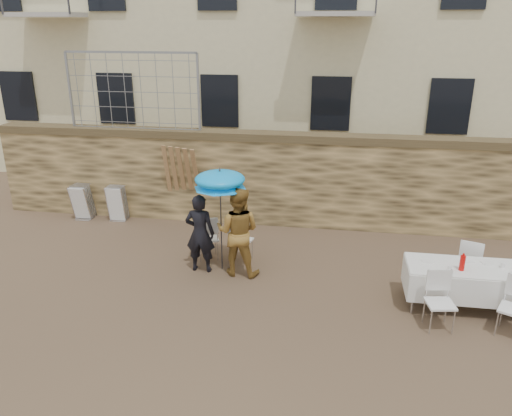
# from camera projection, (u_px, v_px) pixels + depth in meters

# --- Properties ---
(ground) EXTENTS (80.00, 80.00, 0.00)m
(ground) POSITION_uv_depth(u_px,v_px,m) (208.00, 339.00, 7.77)
(ground) COLOR brown
(ground) RESTS_ON ground
(stone_wall) EXTENTS (13.00, 0.50, 2.20)m
(stone_wall) POSITION_uv_depth(u_px,v_px,m) (258.00, 179.00, 12.02)
(stone_wall) COLOR olive
(stone_wall) RESTS_ON ground
(chain_link_fence) EXTENTS (3.20, 0.06, 1.80)m
(chain_link_fence) POSITION_uv_depth(u_px,v_px,m) (133.00, 92.00, 11.77)
(chain_link_fence) COLOR gray
(chain_link_fence) RESTS_ON stone_wall
(man_suit) EXTENTS (0.58, 0.39, 1.59)m
(man_suit) POSITION_uv_depth(u_px,v_px,m) (200.00, 233.00, 9.68)
(man_suit) COLOR black
(man_suit) RESTS_ON ground
(woman_dress) EXTENTS (0.91, 0.74, 1.77)m
(woman_dress) POSITION_uv_depth(u_px,v_px,m) (238.00, 232.00, 9.53)
(woman_dress) COLOR gold
(woman_dress) RESTS_ON ground
(umbrella) EXTENTS (1.00, 1.00, 1.93)m
(umbrella) POSITION_uv_depth(u_px,v_px,m) (220.00, 183.00, 9.36)
(umbrella) COLOR #3F3F44
(umbrella) RESTS_ON ground
(couple_chair_left) EXTENTS (0.62, 0.62, 0.96)m
(couple_chair_left) POSITION_uv_depth(u_px,v_px,m) (208.00, 237.00, 10.30)
(couple_chair_left) COLOR white
(couple_chair_left) RESTS_ON ground
(couple_chair_right) EXTENTS (0.58, 0.58, 0.96)m
(couple_chair_right) POSITION_uv_depth(u_px,v_px,m) (241.00, 239.00, 10.19)
(couple_chair_right) COLOR white
(couple_chair_right) RESTS_ON ground
(banquet_table) EXTENTS (2.10, 0.85, 0.78)m
(banquet_table) POSITION_uv_depth(u_px,v_px,m) (471.00, 269.00, 8.40)
(banquet_table) COLOR white
(banquet_table) RESTS_ON ground
(soda_bottle) EXTENTS (0.09, 0.09, 0.26)m
(soda_bottle) POSITION_uv_depth(u_px,v_px,m) (462.00, 263.00, 8.23)
(soda_bottle) COLOR red
(soda_bottle) RESTS_ON banquet_table
(table_chair_front_left) EXTENTS (0.55, 0.55, 0.96)m
(table_chair_front_left) POSITION_uv_depth(u_px,v_px,m) (440.00, 302.00, 7.88)
(table_chair_front_left) COLOR white
(table_chair_front_left) RESTS_ON ground
(table_chair_back) EXTENTS (0.61, 0.61, 0.96)m
(table_chair_back) POSITION_uv_depth(u_px,v_px,m) (470.00, 262.00, 9.20)
(table_chair_back) COLOR white
(table_chair_back) RESTS_ON ground
(chair_stack_left) EXTENTS (0.46, 0.47, 0.92)m
(chair_stack_left) POSITION_uv_depth(u_px,v_px,m) (86.00, 199.00, 12.55)
(chair_stack_left) COLOR white
(chair_stack_left) RESTS_ON ground
(chair_stack_right) EXTENTS (0.46, 0.40, 0.92)m
(chair_stack_right) POSITION_uv_depth(u_px,v_px,m) (119.00, 201.00, 12.42)
(chair_stack_right) COLOR white
(chair_stack_right) RESTS_ON ground
(wood_planks) EXTENTS (0.70, 0.20, 2.00)m
(wood_planks) POSITION_uv_depth(u_px,v_px,m) (181.00, 183.00, 12.05)
(wood_planks) COLOR #A37749
(wood_planks) RESTS_ON ground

